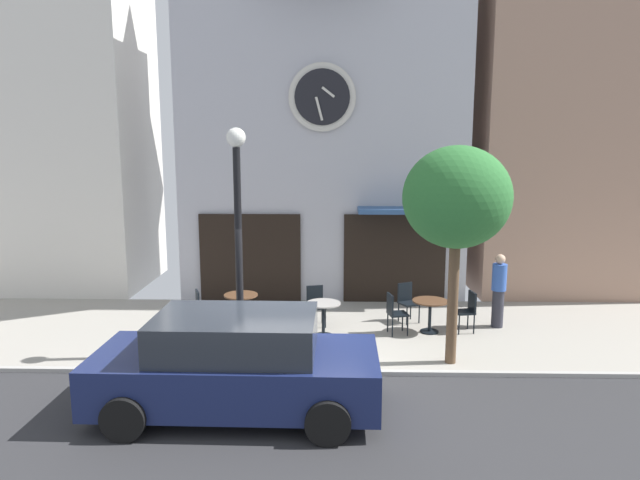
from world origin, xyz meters
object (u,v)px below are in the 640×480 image
Objects in this scene: cafe_chair_facing_street at (394,311)px; parked_car_navy at (236,365)px; street_tree at (457,199)px; cafe_chair_left_end at (316,302)px; cafe_chair_by_entrance at (202,307)px; cafe_table_center_left at (241,303)px; cafe_chair_under_awning at (407,299)px; cafe_chair_near_tree at (468,308)px; cafe_table_center at (430,309)px; cafe_table_near_door at (323,312)px; pedestrian_blue at (499,290)px; street_lamp at (239,243)px.

parked_car_navy is (-2.80, -3.68, 0.23)m from cafe_chair_facing_street.
street_tree is at bearing 29.40° from parked_car_navy.
cafe_chair_left_end is (-2.62, 2.19, -2.58)m from street_tree.
cafe_chair_by_entrance is 4.14m from parked_car_navy.
cafe_chair_facing_street reaches higher than cafe_table_center_left.
cafe_chair_under_awning is at bearing 101.38° from street_tree.
cafe_chair_left_end is 4.42m from parked_car_navy.
street_tree is 4.52× the size of cafe_chair_near_tree.
parked_car_navy is at bearing -150.60° from street_tree.
cafe_table_center is at bearing -62.70° from cafe_chair_under_awning.
street_tree is 4.85m from parked_car_navy.
cafe_chair_facing_street is at bearing 6.70° from cafe_table_near_door.
cafe_chair_by_entrance is 0.54× the size of pedestrian_blue.
cafe_table_center is at bearing 20.29° from street_lamp.
street_tree reaches higher than cafe_table_center.
cafe_chair_near_tree is (3.35, -0.39, 0.00)m from cafe_chair_left_end.
cafe_table_center_left is 0.85× the size of cafe_chair_near_tree.
street_tree reaches higher than cafe_table_near_door.
cafe_chair_near_tree is (0.73, 1.80, -2.58)m from street_tree.
street_lamp reaches higher than cafe_table_near_door.
pedestrian_blue is at bearing 18.69° from street_lamp.
cafe_chair_facing_street is at bearing -166.89° from pedestrian_blue.
cafe_table_center_left is 3.82m from cafe_chair_under_awning.
cafe_chair_under_awning is at bearing 8.84° from cafe_chair_by_entrance.
cafe_table_center_left is 0.18× the size of parked_car_navy.
parked_car_navy is at bearing -133.24° from cafe_table_center.
cafe_table_near_door is at bearing 35.30° from street_lamp.
street_lamp is 5.27m from cafe_chair_near_tree.
cafe_table_center_left is 4.12m from parked_car_navy.
cafe_chair_left_end reaches higher than cafe_table_near_door.
cafe_chair_facing_street is at bearing -113.32° from cafe_chair_under_awning.
cafe_table_center is at bearing 46.76° from parked_car_navy.
parked_car_navy is (1.43, -3.88, 0.23)m from cafe_chair_by_entrance.
cafe_chair_near_tree is 5.89m from parked_car_navy.
street_lamp reaches higher than cafe_chair_facing_street.
cafe_table_center is at bearing 93.45° from street_tree.
cafe_chair_left_end is 3.37m from cafe_chair_near_tree.
cafe_chair_facing_street and cafe_chair_by_entrance have the same top height.
parked_car_navy is at bearing -82.18° from street_lamp.
cafe_chair_by_entrance is (-2.69, 0.38, -0.01)m from cafe_table_near_door.
cafe_chair_left_end is at bearing 53.69° from street_lamp.
cafe_table_near_door is at bearing -169.36° from pedestrian_blue.
cafe_chair_facing_street is at bearing 119.46° from street_tree.
street_lamp is at bearing -159.71° from cafe_table_center.
street_lamp is at bearing -144.70° from cafe_table_near_door.
street_lamp is at bearing 97.82° from parked_car_navy.
cafe_table_center is 2.56m from cafe_chair_left_end.
cafe_chair_facing_street is (3.39, -0.39, -0.03)m from cafe_table_center_left.
street_lamp is 4.13m from street_tree.
street_tree is 6.01m from cafe_chair_by_entrance.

